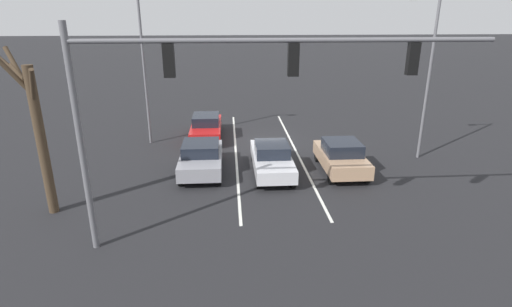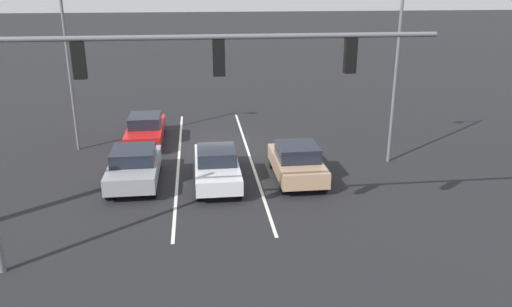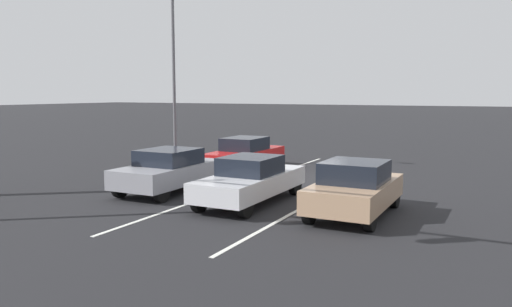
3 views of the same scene
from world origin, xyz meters
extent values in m
plane|color=black|center=(0.00, 0.00, 0.00)|extent=(240.00, 240.00, 0.00)
cube|color=silver|center=(-1.68, 1.98, 0.01)|extent=(0.12, 15.96, 0.01)
cube|color=silver|center=(1.68, 1.98, 0.01)|extent=(0.12, 15.96, 0.01)
cube|color=tan|center=(-3.32, 5.00, 0.64)|extent=(1.86, 4.04, 0.64)
cube|color=black|center=(-3.32, 5.07, 1.25)|extent=(1.64, 1.80, 0.58)
cube|color=red|center=(-3.97, 3.01, 0.80)|extent=(0.24, 0.06, 0.12)
cube|color=red|center=(-2.67, 3.01, 0.80)|extent=(0.24, 0.06, 0.12)
cylinder|color=black|center=(-4.12, 6.45, 0.32)|extent=(0.22, 0.64, 0.64)
cylinder|color=black|center=(-2.52, 6.45, 0.32)|extent=(0.22, 0.64, 0.64)
cylinder|color=black|center=(-4.12, 3.55, 0.32)|extent=(0.22, 0.64, 0.64)
cylinder|color=black|center=(-2.52, 3.55, 0.32)|extent=(0.22, 0.64, 0.64)
cube|color=silver|center=(0.02, 4.91, 0.63)|extent=(1.77, 4.72, 0.59)
cube|color=black|center=(0.02, 4.94, 1.20)|extent=(1.55, 1.80, 0.55)
cube|color=red|center=(-0.60, 2.59, 0.77)|extent=(0.24, 0.06, 0.12)
cube|color=red|center=(0.64, 2.59, 0.77)|extent=(0.24, 0.06, 0.12)
cylinder|color=black|center=(-0.73, 6.69, 0.33)|extent=(0.22, 0.67, 0.67)
cylinder|color=black|center=(0.77, 6.69, 0.33)|extent=(0.22, 0.67, 0.67)
cylinder|color=black|center=(-0.73, 3.13, 0.33)|extent=(0.22, 0.67, 0.67)
cylinder|color=black|center=(0.77, 3.13, 0.33)|extent=(0.22, 0.67, 0.67)
cube|color=gray|center=(3.38, 4.66, 0.64)|extent=(1.94, 4.16, 0.64)
cube|color=black|center=(3.38, 4.63, 1.23)|extent=(1.71, 1.90, 0.53)
cube|color=red|center=(2.70, 2.62, 0.80)|extent=(0.24, 0.06, 0.12)
cube|color=red|center=(4.06, 2.62, 0.80)|extent=(0.24, 0.06, 0.12)
cylinder|color=black|center=(2.54, 6.17, 0.32)|extent=(0.22, 0.64, 0.64)
cylinder|color=black|center=(4.22, 6.17, 0.32)|extent=(0.22, 0.64, 0.64)
cylinder|color=black|center=(2.54, 3.15, 0.32)|extent=(0.22, 0.64, 0.64)
cylinder|color=black|center=(4.22, 3.15, 0.32)|extent=(0.22, 0.64, 0.64)
cube|color=red|center=(3.41, -1.01, 0.61)|extent=(1.77, 4.70, 0.57)
cube|color=black|center=(3.41, -0.96, 1.17)|extent=(1.56, 1.97, 0.56)
cube|color=red|center=(2.79, -3.32, 0.75)|extent=(0.24, 0.06, 0.12)
cube|color=red|center=(4.03, -3.32, 0.75)|extent=(0.24, 0.06, 0.12)
cylinder|color=black|center=(2.65, 0.76, 0.32)|extent=(0.22, 0.64, 0.64)
cylinder|color=black|center=(4.16, 0.76, 0.32)|extent=(0.22, 0.64, 0.64)
cylinder|color=black|center=(2.65, -2.79, 0.32)|extent=(0.22, 0.64, 0.64)
cylinder|color=black|center=(4.16, -2.79, 0.32)|extent=(0.22, 0.64, 0.64)
cylinder|color=slate|center=(6.67, -0.23, 4.15)|extent=(0.14, 0.14, 8.30)
camera|label=1|loc=(2.03, 22.68, 7.28)|focal=28.00mm
camera|label=2|loc=(0.74, 24.23, 7.90)|focal=35.00mm
camera|label=3|loc=(-7.09, 18.50, 3.43)|focal=35.00mm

